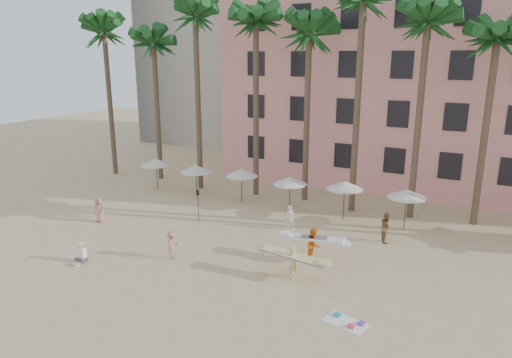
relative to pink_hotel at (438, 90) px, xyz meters
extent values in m
plane|color=#D1B789|center=(-7.00, -26.00, -8.00)|extent=(120.00, 120.00, 0.00)
cube|color=pink|center=(0.00, 0.00, 0.00)|extent=(35.00, 14.00, 16.00)
cylinder|color=brown|center=(-27.00, -11.00, -1.50)|extent=(0.44, 0.44, 13.00)
cylinder|color=brown|center=(-22.00, -10.50, -2.00)|extent=(0.44, 0.44, 12.00)
cylinder|color=brown|center=(-17.00, -11.50, -1.00)|extent=(0.44, 0.44, 14.00)
cylinder|color=brown|center=(-12.00, -11.00, -1.25)|extent=(0.44, 0.44, 13.50)
cylinder|color=brown|center=(-8.00, -10.50, -1.75)|extent=(0.44, 0.44, 12.50)
cylinder|color=brown|center=(-4.00, -11.50, -0.75)|extent=(0.44, 0.44, 14.50)
cylinder|color=brown|center=(0.00, -11.00, -1.50)|extent=(0.44, 0.44, 13.00)
cylinder|color=brown|center=(4.00, -10.50, -2.00)|extent=(0.44, 0.44, 12.00)
cylinder|color=#332B23|center=(-20.00, -13.50, -6.75)|extent=(0.07, 0.07, 2.50)
cone|color=silver|center=(-20.00, -13.50, -5.65)|extent=(2.50, 2.50, 0.55)
cylinder|color=#332B23|center=(-16.00, -13.60, -6.80)|extent=(0.07, 0.07, 2.40)
cone|color=silver|center=(-16.00, -13.60, -5.75)|extent=(2.50, 2.50, 0.55)
cylinder|color=#332B23|center=(-12.00, -13.40, -6.75)|extent=(0.07, 0.07, 2.50)
cone|color=silver|center=(-12.00, -13.40, -5.65)|extent=(2.50, 2.50, 0.55)
cylinder|color=#332B23|center=(-8.00, -13.50, -6.80)|extent=(0.07, 0.07, 2.40)
cone|color=silver|center=(-8.00, -13.50, -5.75)|extent=(2.50, 2.50, 0.55)
cylinder|color=#332B23|center=(-4.00, -13.60, -6.70)|extent=(0.07, 0.07, 2.60)
cone|color=silver|center=(-4.00, -13.60, -5.55)|extent=(2.50, 2.50, 0.55)
cylinder|color=#332B23|center=(0.00, -13.40, -6.75)|extent=(0.07, 0.07, 2.50)
cone|color=silver|center=(0.00, -13.40, -5.65)|extent=(2.50, 2.50, 0.55)
cube|color=white|center=(-0.35, -25.76, -7.99)|extent=(1.99, 1.41, 0.02)
cube|color=teal|center=(-0.79, -25.45, -7.93)|extent=(0.35, 0.32, 0.10)
cube|color=#E13E60|center=(-0.01, -26.05, -7.92)|extent=(0.33, 0.28, 0.12)
cube|color=#7043A1|center=(0.30, -25.62, -7.94)|extent=(0.33, 0.35, 0.08)
imported|color=#E0BD7E|center=(-3.83, -23.02, -7.15)|extent=(0.48, 0.66, 1.70)
cube|color=#DBD889|center=(-3.83, -23.02, -6.81)|extent=(3.28, 0.79, 0.38)
imported|color=orange|center=(-3.60, -20.67, -7.06)|extent=(0.89, 1.05, 1.89)
cube|color=white|center=(-3.60, -20.67, -6.68)|extent=(3.32, 0.86, 0.33)
imported|color=olive|center=(-0.60, -16.21, -7.07)|extent=(1.01, 1.11, 1.86)
imported|color=tan|center=(-18.48, -21.44, -7.13)|extent=(0.86, 0.56, 1.74)
imported|color=tan|center=(-10.60, -23.94, -7.17)|extent=(0.86, 1.19, 1.66)
imported|color=beige|center=(-6.55, -16.93, -7.20)|extent=(0.67, 0.70, 1.61)
cylinder|color=black|center=(-12.59, -18.42, -6.95)|extent=(0.04, 0.04, 2.10)
cube|color=black|center=(-12.59, -18.42, -5.95)|extent=(0.18, 0.03, 0.35)
cube|color=#3F3F4C|center=(-14.79, -26.55, -7.87)|extent=(0.49, 0.46, 0.26)
cube|color=tan|center=(-14.79, -26.93, -7.93)|extent=(0.43, 0.49, 0.13)
cube|color=white|center=(-14.79, -26.50, -7.46)|extent=(0.48, 0.28, 0.60)
sphere|color=tan|center=(-14.79, -26.50, -7.02)|extent=(0.26, 0.26, 0.26)
camera|label=1|loc=(3.93, -42.57, 2.85)|focal=32.00mm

